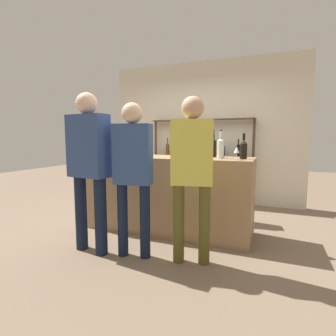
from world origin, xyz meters
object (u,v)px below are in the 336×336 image
object	(u,v)px
counter_bottle_3	(213,147)
customer_center	(133,167)
counter_bottle_4	(96,146)
server_behind_counter	(199,163)
counter_bottle_5	(177,147)
customer_left	(89,161)
counter_bottle_2	(221,147)
cork_jar	(134,151)
wine_glass	(237,150)
ice_bucket	(117,148)
customer_right	(192,166)
counter_bottle_0	(244,149)
counter_bottle_1	(143,147)

from	to	relation	value
counter_bottle_3	customer_center	world-z (taller)	customer_center
counter_bottle_4	server_behind_counter	size ratio (longest dim) A/B	0.23
counter_bottle_5	customer_left	bearing A→B (deg)	-118.77
counter_bottle_2	cork_jar	distance (m)	1.24
wine_glass	ice_bucket	bearing A→B (deg)	168.43
counter_bottle_4	customer_right	xyz separation A→B (m)	(1.61, -0.59, -0.17)
counter_bottle_2	customer_right	distance (m)	0.77
counter_bottle_3	counter_bottle_4	xyz separation A→B (m)	(-1.61, -0.37, 0.00)
counter_bottle_0	counter_bottle_2	bearing A→B (deg)	-171.68
counter_bottle_5	customer_center	xyz separation A→B (m)	(-0.11, -1.07, -0.17)
counter_bottle_5	wine_glass	world-z (taller)	counter_bottle_5
counter_bottle_2	customer_center	bearing A→B (deg)	-132.69
counter_bottle_4	wine_glass	size ratio (longest dim) A/B	2.25
counter_bottle_0	counter_bottle_1	world-z (taller)	counter_bottle_1
counter_bottle_2	counter_bottle_3	xyz separation A→B (m)	(-0.14, 0.21, 0.00)
counter_bottle_0	wine_glass	size ratio (longest dim) A/B	2.01
counter_bottle_3	ice_bucket	size ratio (longest dim) A/B	1.59
cork_jar	counter_bottle_1	bearing A→B (deg)	88.06
wine_glass	cork_jar	world-z (taller)	wine_glass
counter_bottle_3	wine_glass	bearing A→B (deg)	-44.78
counter_bottle_0	wine_glass	distance (m)	0.19
ice_bucket	customer_right	xyz separation A→B (m)	(1.51, -0.98, -0.12)
wine_glass	ice_bucket	xyz separation A→B (m)	(-1.87, 0.38, -0.02)
customer_left	counter_bottle_2	bearing A→B (deg)	-47.30
ice_bucket	server_behind_counter	distance (m)	1.32
customer_left	counter_bottle_0	bearing A→B (deg)	-51.20
counter_bottle_2	customer_right	xyz separation A→B (m)	(-0.14, -0.74, -0.17)
cork_jar	customer_center	xyz separation A→B (m)	(0.47, -0.87, -0.12)
counter_bottle_2	cork_jar	xyz separation A→B (m)	(-1.24, 0.04, -0.07)
counter_bottle_2	counter_bottle_3	bearing A→B (deg)	123.81
counter_bottle_4	cork_jar	xyz separation A→B (m)	(0.51, 0.19, -0.07)
counter_bottle_1	customer_left	world-z (taller)	customer_left
counter_bottle_3	ice_bucket	bearing A→B (deg)	178.93
ice_bucket	customer_right	bearing A→B (deg)	-33.11
counter_bottle_1	customer_center	xyz separation A→B (m)	(0.46, -1.13, -0.17)
counter_bottle_3	cork_jar	bearing A→B (deg)	-170.89
counter_bottle_5	counter_bottle_4	bearing A→B (deg)	-160.26
counter_bottle_1	cork_jar	xyz separation A→B (m)	(-0.01, -0.26, -0.05)
wine_glass	counter_bottle_5	bearing A→B (deg)	156.52
cork_jar	counter_bottle_4	bearing A→B (deg)	-159.28
counter_bottle_1	ice_bucket	bearing A→B (deg)	-172.19
customer_center	customer_right	bearing A→B (deg)	-91.18
cork_jar	counter_bottle_3	bearing A→B (deg)	9.11
counter_bottle_4	counter_bottle_5	xyz separation A→B (m)	(1.10, 0.39, -0.02)
counter_bottle_2	cork_jar	size ratio (longest dim) A/B	2.53
counter_bottle_3	customer_left	size ratio (longest dim) A/B	0.21
ice_bucket	counter_bottle_0	bearing A→B (deg)	-6.02
counter_bottle_0	customer_center	size ratio (longest dim) A/B	0.19
counter_bottle_4	wine_glass	distance (m)	1.97
counter_bottle_5	customer_center	size ratio (longest dim) A/B	0.20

